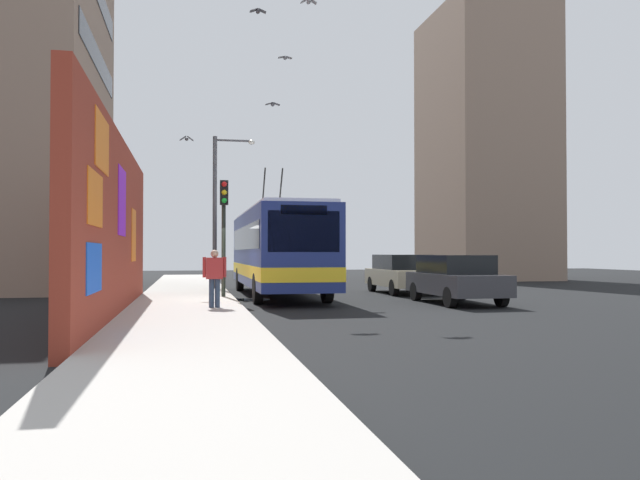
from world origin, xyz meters
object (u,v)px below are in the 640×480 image
Objects in this scene: city_bus at (277,248)px; traffic_light at (224,218)px; parked_car_dark_gray at (456,278)px; street_lamp at (220,201)px; pedestrian_at_curb at (215,274)px; parked_car_champagne at (402,273)px.

city_bus reaches higher than traffic_light.
city_bus is at bearing -44.89° from traffic_light.
parked_car_dark_gray is 0.69× the size of street_lamp.
street_lamp is (9.65, -0.58, 2.81)m from pedestrian_at_curb.
city_bus reaches higher than pedestrian_at_curb.
traffic_light reaches higher than parked_car_dark_gray.
pedestrian_at_curb is 0.24× the size of street_lamp.
parked_car_champagne is 2.86× the size of pedestrian_at_curb.
city_bus is 2.55× the size of parked_car_champagne.
parked_car_champagne is at bearing -69.53° from traffic_light.
pedestrian_at_curb is at bearing 102.02° from parked_car_dark_gray.
traffic_light is at bearing 135.11° from city_bus.
pedestrian_at_curb is 0.40× the size of traffic_light.
city_bus is 7.11m from parked_car_dark_gray.
city_bus is 2.88× the size of traffic_light.
traffic_light is at bearing 70.57° from parked_car_dark_gray.
pedestrian_at_curb is at bearing 157.77° from city_bus.
street_lamp is at bearing 69.95° from parked_car_champagne.
pedestrian_at_curb reaches higher than parked_car_champagne.
city_bus is 5.33m from parked_car_champagne.
parked_car_dark_gray is (-4.75, -5.20, -0.99)m from city_bus.
parked_car_champagne is 8.29m from street_lamp.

